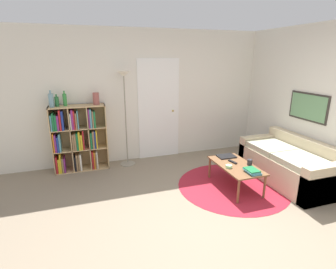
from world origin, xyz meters
name	(u,v)px	position (x,y,z in m)	size (l,w,h in m)	color
ground_plane	(220,234)	(0.00, 0.00, 0.00)	(14.00, 14.00, 0.00)	gray
wall_back	(156,97)	(0.00, 2.78, 1.29)	(7.46, 0.11, 2.60)	silver
wall_right	(297,101)	(2.25, 1.38, 1.30)	(0.08, 5.76, 2.60)	silver
rug	(232,186)	(0.81, 1.03, 0.00)	(1.81, 1.81, 0.01)	maroon
bookshelf	(77,139)	(-1.59, 2.57, 0.61)	(0.98, 0.34, 1.23)	tan
floor_lamp	(125,93)	(-0.68, 2.52, 1.41)	(0.30, 0.30, 1.82)	gray
couch	(290,165)	(1.85, 0.93, 0.29)	(0.83, 1.68, 0.74)	#CCB793
coffee_table	(236,167)	(0.82, 0.99, 0.36)	(0.54, 0.98, 0.40)	brown
laptop	(226,156)	(0.85, 1.34, 0.41)	(0.31, 0.22, 0.02)	black
bowl	(229,166)	(0.64, 0.93, 0.42)	(0.10, 0.10, 0.04)	#9ED193
book_stack_on_table	(252,171)	(0.87, 0.64, 0.43)	(0.18, 0.24, 0.06)	teal
cup	(250,162)	(1.01, 0.91, 0.45)	(0.08, 0.08, 0.09)	#28282D
remote	(233,162)	(0.81, 1.09, 0.41)	(0.08, 0.18, 0.02)	black
bottle_left	(51,100)	(-1.95, 2.54, 1.35)	(0.08, 0.08, 0.29)	#6B93A3
bottle_middle	(57,101)	(-1.87, 2.59, 1.32)	(0.07, 0.07, 0.21)	#236633
bottle_right	(65,100)	(-1.73, 2.60, 1.34)	(0.07, 0.07, 0.27)	#2D8438
vase_on_shelf	(96,99)	(-1.20, 2.57, 1.34)	(0.11, 0.11, 0.22)	#934C47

